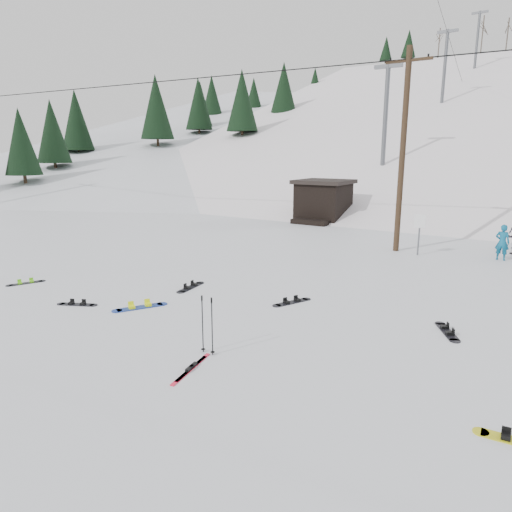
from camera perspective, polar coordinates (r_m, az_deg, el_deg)
The scene contains 20 objects.
ground at distance 11.64m, azimuth -13.67°, elevation -10.47°, with size 200.00×200.00×0.00m, color silver.
ski_slope at distance 64.87m, azimuth 24.88°, elevation -3.15°, with size 60.00×75.00×45.00m, color white.
ridge_left at distance 72.25m, azimuth -5.36°, elevation 0.37°, with size 34.00×85.00×38.00m, color silver.
treeline_left at distance 63.31m, azimuth -8.67°, elevation 8.59°, with size 20.00×64.00×10.00m, color black, non-canonical shape.
treeline_crest at distance 93.67m, azimuth 28.45°, elevation 8.55°, with size 50.00×6.00×10.00m, color black, non-canonical shape.
utility_pole at distance 22.03m, azimuth 17.87°, elevation 12.63°, with size 2.00×0.26×9.00m.
trail_sign at distance 21.60m, azimuth 19.76°, elevation 3.41°, with size 0.50×0.09×1.85m.
lift_hut at distance 31.15m, azimuth 8.38°, elevation 6.87°, with size 3.40×4.10×2.75m.
lift_tower_near at distance 39.23m, azimuth 15.93°, elevation 17.24°, with size 2.20×0.36×8.00m.
lift_tower_mid at distance 59.27m, azimuth 22.57°, elevation 21.47°, with size 2.20×0.36×8.00m.
lift_tower_far at distance 79.83m, azimuth 25.97°, elevation 23.44°, with size 2.20×0.36×8.00m.
hero_snowboard at distance 14.11m, azimuth -14.30°, elevation -6.18°, with size 0.97×1.48×0.12m.
hero_skis at distance 10.14m, azimuth -8.10°, elevation -13.70°, with size 0.41×1.56×0.08m.
ski_poles at distance 10.55m, azimuth -6.11°, elevation -8.53°, with size 0.38×0.10×1.37m.
board_scatter_a at distance 14.97m, azimuth -21.45°, elevation -5.62°, with size 1.18×0.70×0.09m.
board_scatter_b at distance 15.82m, azimuth -8.17°, elevation -3.84°, with size 0.44×1.48×0.10m.
board_scatter_c at distance 18.09m, azimuth -26.83°, elevation -3.01°, with size 0.66×1.21×0.09m.
board_scatter_d at distance 12.89m, azimuth 22.78°, elevation -8.67°, with size 0.83×1.30×0.10m.
board_scatter_f at distance 14.17m, azimuth 4.51°, elevation -5.74°, with size 0.73×1.32×0.10m.
skier_teal at distance 22.16m, azimuth 28.42°, elevation 1.51°, with size 0.56×0.37×1.55m, color #0C587C.
Camera 1 is at (7.92, -7.23, 4.53)m, focal length 32.00 mm.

